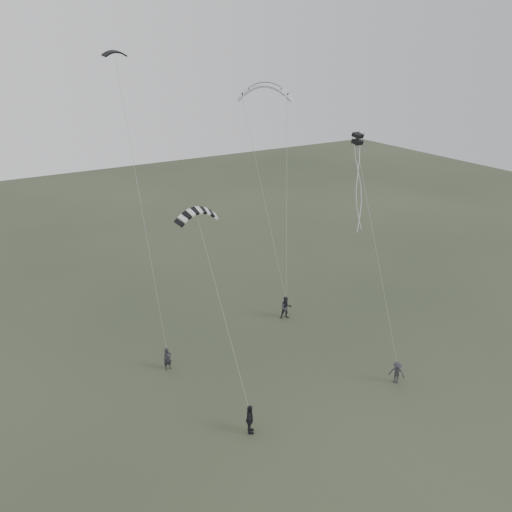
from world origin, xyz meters
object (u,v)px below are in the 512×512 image
flyer_center (250,420)px  kite_pale_large (265,85)px  flyer_right (286,308)px  flyer_left (168,359)px  kite_dark_small (114,52)px  flyer_far (397,372)px  kite_striped (197,211)px  kite_box (358,139)px

flyer_center → kite_pale_large: kite_pale_large is taller
flyer_right → kite_pale_large: (1.74, 6.34, 17.05)m
flyer_right → flyer_left: bearing=-153.5°
kite_dark_small → kite_pale_large: 12.58m
flyer_left → kite_dark_small: (0.53, 7.06, 19.77)m
flyer_right → flyer_center: flyer_right is taller
flyer_far → kite_striped: kite_striped is taller
flyer_left → flyer_right: size_ratio=0.85×
flyer_right → kite_striped: kite_striped is taller
flyer_right → kite_pale_large: 18.27m
kite_dark_small → flyer_left: bearing=-106.2°
kite_dark_small → kite_striped: size_ratio=0.60×
flyer_center → kite_dark_small: kite_dark_small is taller
flyer_center → kite_dark_small: size_ratio=1.17×
kite_striped → kite_dark_small: bearing=97.0°
flyer_left → kite_dark_small: bearing=82.4°
flyer_right → kite_striped: size_ratio=0.71×
flyer_center → flyer_right: bearing=-14.0°
flyer_far → kite_box: (1.03, 6.75, 14.39)m
flyer_left → kite_box: bearing=-14.1°
flyer_far → kite_dark_small: 28.39m
flyer_left → kite_striped: 11.15m
flyer_left → flyer_center: bearing=-81.4°
kite_dark_small → kite_box: bearing=-48.3°
kite_dark_small → kite_pale_large: size_ratio=0.36×
flyer_left → flyer_far: 15.67m
kite_pale_large → kite_box: bearing=-50.1°
flyer_center → kite_box: 19.40m
kite_dark_small → kite_striped: (1.60, -8.47, -8.91)m
flyer_left → kite_box: kite_box is taller
flyer_left → kite_striped: bearing=-36.7°
kite_box → flyer_center: bearing=-162.2°
kite_pale_large → flyer_center: bearing=-88.6°
kite_dark_small → kite_pale_large: (12.28, 0.90, -2.57)m
flyer_right → kite_box: kite_box is taller
flyer_center → kite_striped: 12.78m
flyer_right → flyer_far: (1.51, -10.96, -0.17)m
flyer_far → kite_pale_large: 24.41m
flyer_right → flyer_far: bearing=-63.9°
kite_pale_large → flyer_far: bearing=-55.2°
kite_dark_small → kite_striped: kite_dark_small is taller
flyer_left → kite_dark_small: size_ratio=1.01×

